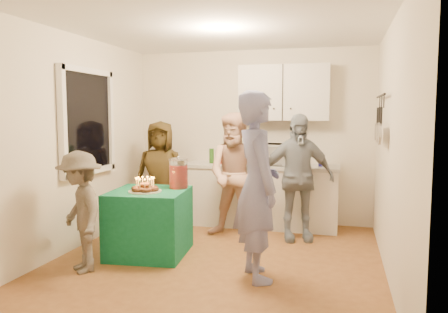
% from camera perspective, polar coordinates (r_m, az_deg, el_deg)
% --- Properties ---
extents(floor, '(4.00, 4.00, 0.00)m').
position_cam_1_polar(floor, '(5.02, -1.07, -13.57)').
color(floor, brown).
rests_on(floor, ground).
extents(ceiling, '(4.00, 4.00, 0.00)m').
position_cam_1_polar(ceiling, '(4.83, -1.12, 16.96)').
color(ceiling, white).
rests_on(ceiling, floor).
extents(back_wall, '(3.60, 3.60, 0.00)m').
position_cam_1_polar(back_wall, '(6.69, 3.67, 2.62)').
color(back_wall, silver).
rests_on(back_wall, floor).
extents(left_wall, '(4.00, 4.00, 0.00)m').
position_cam_1_polar(left_wall, '(5.53, -19.33, 1.68)').
color(left_wall, silver).
rests_on(left_wall, floor).
extents(right_wall, '(4.00, 4.00, 0.00)m').
position_cam_1_polar(right_wall, '(4.59, 21.03, 0.88)').
color(right_wall, silver).
rests_on(right_wall, floor).
extents(window_night, '(0.04, 1.00, 1.20)m').
position_cam_1_polar(window_night, '(5.75, -17.48, 4.37)').
color(window_night, black).
rests_on(window_night, left_wall).
extents(counter, '(2.20, 0.58, 0.86)m').
position_cam_1_polar(counter, '(6.47, 4.84, -5.27)').
color(counter, white).
rests_on(counter, floor).
extents(countertop, '(2.24, 0.62, 0.05)m').
position_cam_1_polar(countertop, '(6.40, 4.87, -1.26)').
color(countertop, beige).
rests_on(countertop, counter).
extents(upper_cabinet, '(1.30, 0.30, 0.80)m').
position_cam_1_polar(upper_cabinet, '(6.46, 7.84, 8.23)').
color(upper_cabinet, white).
rests_on(upper_cabinet, back_wall).
extents(pot_rack, '(0.12, 1.00, 0.60)m').
position_cam_1_polar(pot_rack, '(5.27, 19.49, 4.76)').
color(pot_rack, black).
rests_on(pot_rack, right_wall).
extents(microwave, '(0.59, 0.44, 0.31)m').
position_cam_1_polar(microwave, '(6.34, 7.01, 0.27)').
color(microwave, white).
rests_on(microwave, countertop).
extents(party_table, '(0.93, 0.93, 0.76)m').
position_cam_1_polar(party_table, '(5.24, -9.73, -8.48)').
color(party_table, '#0E603D').
rests_on(party_table, floor).
extents(donut_cake, '(0.38, 0.38, 0.18)m').
position_cam_1_polar(donut_cake, '(5.06, -10.28, -3.56)').
color(donut_cake, '#381C0C').
rests_on(donut_cake, party_table).
extents(punch_jar, '(0.22, 0.22, 0.34)m').
position_cam_1_polar(punch_jar, '(5.24, -5.96, -2.31)').
color(punch_jar, '#B8160E').
rests_on(punch_jar, party_table).
extents(man_birthday, '(0.72, 0.82, 1.87)m').
position_cam_1_polar(man_birthday, '(4.34, 4.35, -3.85)').
color(man_birthday, '#777CAE').
rests_on(man_birthday, floor).
extents(woman_back_left, '(0.82, 0.59, 1.54)m').
position_cam_1_polar(woman_back_left, '(6.38, -8.27, -2.34)').
color(woman_back_left, brown).
rests_on(woman_back_left, floor).
extents(woman_back_center, '(0.84, 0.66, 1.67)m').
position_cam_1_polar(woman_back_center, '(5.81, 1.66, -2.47)').
color(woman_back_center, tan).
rests_on(woman_back_center, floor).
extents(woman_back_right, '(1.04, 0.67, 1.65)m').
position_cam_1_polar(woman_back_right, '(5.75, 9.49, -2.70)').
color(woman_back_right, '#0F1E32').
rests_on(woman_back_right, floor).
extents(child_near_left, '(0.93, 0.90, 1.27)m').
position_cam_1_polar(child_near_left, '(4.81, -18.25, -6.86)').
color(child_near_left, '#4D463E').
rests_on(child_near_left, floor).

